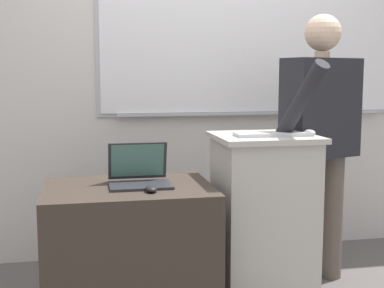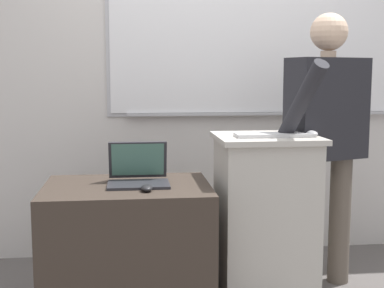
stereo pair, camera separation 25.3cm
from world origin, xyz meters
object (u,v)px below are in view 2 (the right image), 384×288
(laptop, at_px, (138,172))
(computer_mouse_by_keyboard, at_px, (312,134))
(computer_mouse_by_laptop, at_px, (147,188))
(person_presenter, at_px, (326,130))
(side_desk, at_px, (128,247))
(wireless_keyboard, at_px, (274,135))
(lectern_podium, at_px, (265,216))

(laptop, bearing_deg, computer_mouse_by_keyboard, -2.89)
(laptop, xyz_separation_m, computer_mouse_by_keyboard, (0.96, -0.05, 0.21))
(computer_mouse_by_laptop, relative_size, computer_mouse_by_keyboard, 1.00)
(person_presenter, distance_m, laptop, 1.14)
(side_desk, distance_m, computer_mouse_by_keyboard, 1.19)
(person_presenter, distance_m, wireless_keyboard, 0.40)
(wireless_keyboard, bearing_deg, side_desk, -178.97)
(laptop, relative_size, computer_mouse_by_keyboard, 3.30)
(laptop, xyz_separation_m, wireless_keyboard, (0.75, -0.03, 0.20))
(side_desk, xyz_separation_m, computer_mouse_by_keyboard, (1.02, -0.00, 0.61))
(person_presenter, height_order, laptop, person_presenter)
(laptop, bearing_deg, side_desk, -144.94)
(wireless_keyboard, bearing_deg, lectern_podium, 110.13)
(computer_mouse_by_laptop, bearing_deg, person_presenter, 17.90)
(side_desk, distance_m, person_presenter, 1.34)
(lectern_podium, relative_size, side_desk, 1.05)
(laptop, distance_m, wireless_keyboard, 0.78)
(laptop, height_order, computer_mouse_by_laptop, laptop)
(wireless_keyboard, xyz_separation_m, computer_mouse_by_laptop, (-0.71, -0.18, -0.24))
(laptop, bearing_deg, wireless_keyboard, -2.21)
(person_presenter, bearing_deg, computer_mouse_by_keyboard, -147.84)
(computer_mouse_by_laptop, bearing_deg, lectern_podium, 19.72)
(person_presenter, xyz_separation_m, laptop, (-1.12, -0.14, -0.20))
(lectern_podium, bearing_deg, computer_mouse_by_keyboard, -20.15)
(lectern_podium, distance_m, wireless_keyboard, 0.49)
(side_desk, relative_size, computer_mouse_by_keyboard, 8.97)
(wireless_keyboard, distance_m, computer_mouse_by_laptop, 0.77)
(person_presenter, xyz_separation_m, computer_mouse_by_laptop, (-1.08, -0.35, -0.25))
(laptop, distance_m, computer_mouse_by_laptop, 0.22)
(side_desk, xyz_separation_m, wireless_keyboard, (0.81, 0.01, 0.61))
(lectern_podium, xyz_separation_m, side_desk, (-0.79, -0.08, -0.13))
(computer_mouse_by_laptop, bearing_deg, side_desk, 121.93)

